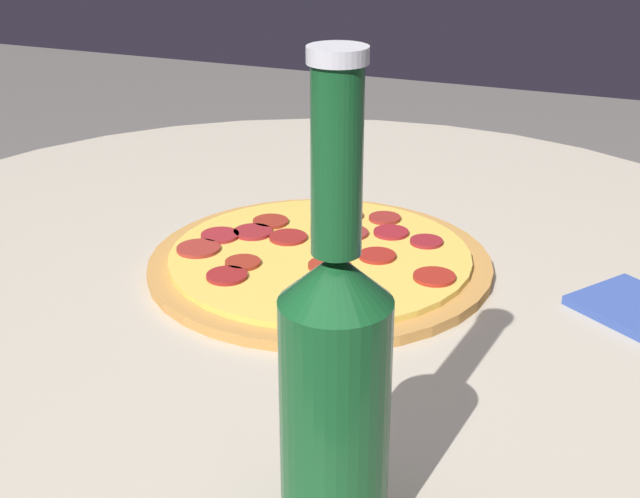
# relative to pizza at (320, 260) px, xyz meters

# --- Properties ---
(table) EXTENTS (1.06, 1.06, 0.76)m
(table) POSITION_rel_pizza_xyz_m (0.01, -0.01, -0.19)
(table) COLOR #B2A893
(table) RESTS_ON ground_plane
(pizza) EXTENTS (0.33, 0.33, 0.02)m
(pizza) POSITION_rel_pizza_xyz_m (0.00, 0.00, 0.00)
(pizza) COLOR #B77F3D
(pizza) RESTS_ON table
(beer_bottle) EXTENTS (0.06, 0.06, 0.28)m
(beer_bottle) POSITION_rel_pizza_xyz_m (-0.15, 0.34, 0.10)
(beer_bottle) COLOR #144C23
(beer_bottle) RESTS_ON table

